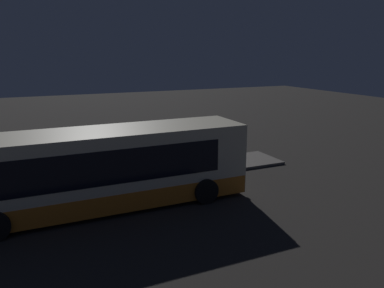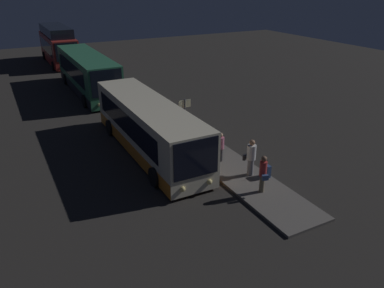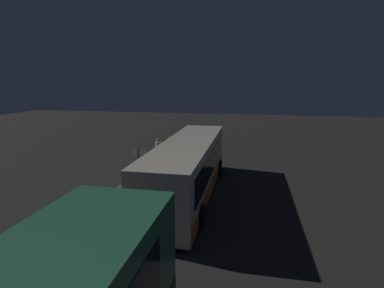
{
  "view_description": "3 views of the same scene",
  "coord_description": "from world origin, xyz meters",
  "px_view_note": "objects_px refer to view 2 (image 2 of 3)",
  "views": [
    {
      "loc": [
        -1.95,
        -13.15,
        5.55
      ],
      "look_at": [
        4.29,
        0.56,
        1.88
      ],
      "focal_mm": 35.0,
      "sensor_mm": 36.0,
      "label": 1
    },
    {
      "loc": [
        18.31,
        -6.89,
        8.93
      ],
      "look_at": [
        4.29,
        0.56,
        1.88
      ],
      "focal_mm": 35.0,
      "sensor_mm": 36.0,
      "label": 2
    },
    {
      "loc": [
        -14.33,
        -3.13,
        5.89
      ],
      "look_at": [
        4.29,
        0.56,
        1.88
      ],
      "focal_mm": 28.0,
      "sensor_mm": 36.0,
      "label": 3
    }
  ],
  "objects_px": {
    "bus_third": "(58,47)",
    "sign_post": "(185,113)",
    "bus_lead": "(148,127)",
    "suitcase": "(267,171)",
    "passenger_with_bags": "(263,172)",
    "passenger_boarding": "(220,146)",
    "bus_second": "(87,74)",
    "passenger_waiting": "(251,156)"
  },
  "relations": [
    {
      "from": "passenger_with_bags",
      "to": "sign_post",
      "type": "distance_m",
      "value": 7.19
    },
    {
      "from": "bus_lead",
      "to": "bus_second",
      "type": "height_order",
      "value": "bus_second"
    },
    {
      "from": "bus_third",
      "to": "passenger_waiting",
      "type": "distance_m",
      "value": 32.45
    },
    {
      "from": "passenger_boarding",
      "to": "sign_post",
      "type": "xyz_separation_m",
      "value": [
        -3.62,
        -0.21,
        0.71
      ]
    },
    {
      "from": "bus_lead",
      "to": "passenger_waiting",
      "type": "distance_m",
      "value": 6.07
    },
    {
      "from": "bus_lead",
      "to": "suitcase",
      "type": "relative_size",
      "value": 12.86
    },
    {
      "from": "bus_lead",
      "to": "passenger_waiting",
      "type": "relative_size",
      "value": 6.01
    },
    {
      "from": "suitcase",
      "to": "sign_post",
      "type": "relative_size",
      "value": 0.36
    },
    {
      "from": "passenger_with_bags",
      "to": "bus_third",
      "type": "bearing_deg",
      "value": -71.51
    },
    {
      "from": "bus_second",
      "to": "passenger_waiting",
      "type": "xyz_separation_m",
      "value": [
        18.77,
        3.22,
        -0.46
      ]
    },
    {
      "from": "bus_third",
      "to": "sign_post",
      "type": "relative_size",
      "value": 4.21
    },
    {
      "from": "bus_third",
      "to": "passenger_with_bags",
      "type": "bearing_deg",
      "value": 4.62
    },
    {
      "from": "passenger_waiting",
      "to": "passenger_boarding",
      "type": "bearing_deg",
      "value": 62.79
    },
    {
      "from": "passenger_boarding",
      "to": "bus_lead",
      "type": "bearing_deg",
      "value": 47.17
    },
    {
      "from": "passenger_boarding",
      "to": "bus_second",
      "type": "bearing_deg",
      "value": 15.51
    },
    {
      "from": "passenger_boarding",
      "to": "passenger_waiting",
      "type": "distance_m",
      "value": 2.05
    },
    {
      "from": "bus_third",
      "to": "passenger_boarding",
      "type": "relative_size",
      "value": 6.46
    },
    {
      "from": "suitcase",
      "to": "sign_post",
      "type": "xyz_separation_m",
      "value": [
        -6.14,
        -1.29,
        1.24
      ]
    },
    {
      "from": "passenger_boarding",
      "to": "suitcase",
      "type": "relative_size",
      "value": 1.82
    },
    {
      "from": "bus_third",
      "to": "sign_post",
      "type": "distance_m",
      "value": 26.79
    },
    {
      "from": "passenger_waiting",
      "to": "sign_post",
      "type": "relative_size",
      "value": 0.77
    },
    {
      "from": "bus_lead",
      "to": "suitcase",
      "type": "bearing_deg",
      "value": 33.89
    },
    {
      "from": "bus_second",
      "to": "passenger_waiting",
      "type": "bearing_deg",
      "value": 9.74
    },
    {
      "from": "passenger_waiting",
      "to": "sign_post",
      "type": "height_order",
      "value": "sign_post"
    },
    {
      "from": "passenger_with_bags",
      "to": "bus_second",
      "type": "bearing_deg",
      "value": -68.47
    },
    {
      "from": "bus_lead",
      "to": "sign_post",
      "type": "relative_size",
      "value": 4.6
    },
    {
      "from": "passenger_with_bags",
      "to": "sign_post",
      "type": "relative_size",
      "value": 0.73
    },
    {
      "from": "bus_second",
      "to": "passenger_boarding",
      "type": "bearing_deg",
      "value": 9.22
    },
    {
      "from": "bus_lead",
      "to": "passenger_waiting",
      "type": "xyz_separation_m",
      "value": [
        5.13,
        3.22,
        -0.31
      ]
    },
    {
      "from": "suitcase",
      "to": "sign_post",
      "type": "bearing_deg",
      "value": -168.11
    },
    {
      "from": "bus_third",
      "to": "bus_second",
      "type": "bearing_deg",
      "value": 0.0
    },
    {
      "from": "passenger_boarding",
      "to": "sign_post",
      "type": "height_order",
      "value": "sign_post"
    },
    {
      "from": "bus_second",
      "to": "passenger_with_bags",
      "type": "distance_m",
      "value": 20.52
    },
    {
      "from": "bus_second",
      "to": "passenger_boarding",
      "type": "height_order",
      "value": "bus_second"
    },
    {
      "from": "bus_third",
      "to": "passenger_with_bags",
      "type": "height_order",
      "value": "bus_third"
    },
    {
      "from": "bus_third",
      "to": "passenger_with_bags",
      "type": "distance_m",
      "value": 33.96
    },
    {
      "from": "suitcase",
      "to": "bus_second",
      "type": "bearing_deg",
      "value": -168.84
    },
    {
      "from": "passenger_waiting",
      "to": "sign_post",
      "type": "distance_m",
      "value": 5.68
    },
    {
      "from": "bus_lead",
      "to": "sign_post",
      "type": "height_order",
      "value": "bus_lead"
    },
    {
      "from": "passenger_waiting",
      "to": "suitcase",
      "type": "relative_size",
      "value": 2.14
    },
    {
      "from": "bus_third",
      "to": "passenger_waiting",
      "type": "relative_size",
      "value": 5.49
    },
    {
      "from": "passenger_boarding",
      "to": "sign_post",
      "type": "relative_size",
      "value": 0.65
    }
  ]
}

